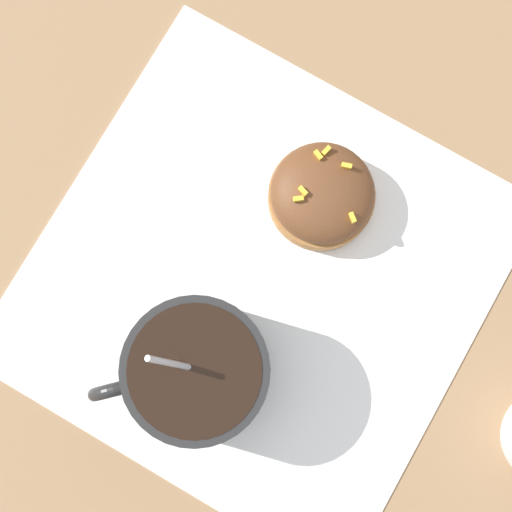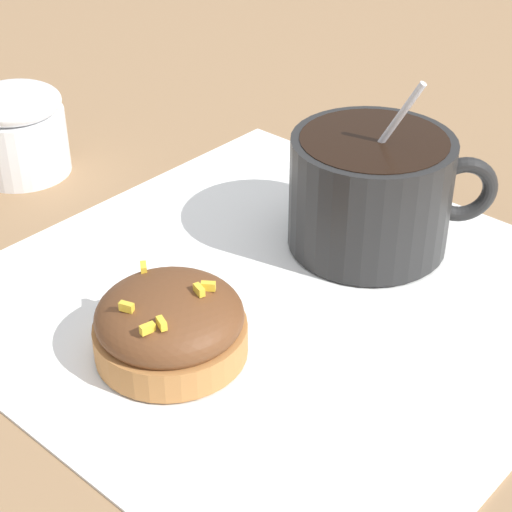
% 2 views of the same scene
% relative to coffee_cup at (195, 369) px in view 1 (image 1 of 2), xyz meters
% --- Properties ---
extents(ground_plane, '(3.00, 3.00, 0.00)m').
position_rel_coffee_cup_xyz_m(ground_plane, '(-0.08, 0.00, -0.04)').
color(ground_plane, '#93704C').
extents(paper_napkin, '(0.32, 0.32, 0.00)m').
position_rel_coffee_cup_xyz_m(paper_napkin, '(-0.08, 0.00, -0.04)').
color(paper_napkin, white).
rests_on(paper_napkin, ground_plane).
extents(coffee_cup, '(0.10, 0.10, 0.11)m').
position_rel_coffee_cup_xyz_m(coffee_cup, '(0.00, 0.00, 0.00)').
color(coffee_cup, black).
rests_on(coffee_cup, paper_napkin).
extents(frosted_pastry, '(0.08, 0.08, 0.04)m').
position_rel_coffee_cup_xyz_m(frosted_pastry, '(-0.15, 0.01, -0.02)').
color(frosted_pastry, '#B2753D').
rests_on(frosted_pastry, paper_napkin).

